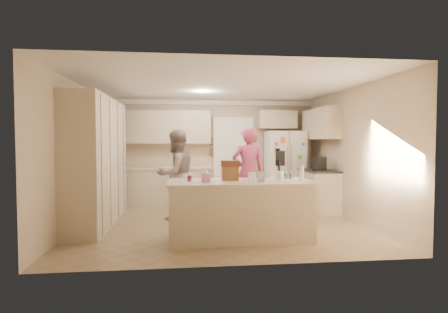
{
  "coord_description": "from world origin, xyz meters",
  "views": [
    {
      "loc": [
        -0.66,
        -6.54,
        1.55
      ],
      "look_at": [
        0.1,
        0.35,
        1.25
      ],
      "focal_mm": 28.0,
      "sensor_mm": 36.0,
      "label": 1
    }
  ],
  "objects": [
    {
      "name": "pantry_bank",
      "position": [
        -2.3,
        0.2,
        1.18
      ],
      "size": [
        0.6,
        2.6,
        2.35
      ],
      "primitive_type": "cube",
      "color": "#C1B59B",
      "rests_on": "floor"
    },
    {
      "name": "refrigerator",
      "position": [
        1.78,
        1.84,
        0.9
      ],
      "size": [
        0.91,
        0.71,
        1.8
      ],
      "primitive_type": "cube",
      "rotation": [
        0.0,
        0.0,
        -0.01
      ],
      "color": "white",
      "rests_on": "floor"
    },
    {
      "name": "doorway_casing",
      "position": [
        0.55,
        2.24,
        1.05
      ],
      "size": [
        1.02,
        0.03,
        2.22
      ],
      "primitive_type": "cube",
      "color": "white",
      "rests_on": "floor"
    },
    {
      "name": "wall_frame_lower",
      "position": [
        0.02,
        2.27,
        1.28
      ],
      "size": [
        0.15,
        0.02,
        0.2
      ],
      "primitive_type": "cube",
      "color": "olive",
      "rests_on": "wall_back"
    },
    {
      "name": "right_upper_cab",
      "position": [
        2.43,
        1.2,
        1.95
      ],
      "size": [
        0.35,
        1.5,
        0.7
      ],
      "primitive_type": "cube",
      "color": "#C1B59B",
      "rests_on": "wall_right"
    },
    {
      "name": "water_bottle",
      "position": [
        1.15,
        -1.25,
        1.04
      ],
      "size": [
        0.07,
        0.07,
        0.24
      ],
      "primitive_type": "cylinder",
      "color": "silver",
      "rests_on": "island_top"
    },
    {
      "name": "tissue_box",
      "position": [
        -0.35,
        -1.2,
        1.0
      ],
      "size": [
        0.13,
        0.13,
        0.14
      ],
      "primitive_type": "cube",
      "color": "#CA6F9D",
      "rests_on": "island_top"
    },
    {
      "name": "crown_back",
      "position": [
        0.0,
        2.26,
        2.53
      ],
      "size": [
        5.2,
        0.08,
        0.12
      ],
      "primitive_type": "cube",
      "color": "white",
      "rests_on": "wall_back"
    },
    {
      "name": "greeting_card_a",
      "position": [
        0.35,
        -1.3,
        1.01
      ],
      "size": [
        0.12,
        0.06,
        0.16
      ],
      "primitive_type": "cube",
      "rotation": [
        0.15,
        0.0,
        0.2
      ],
      "color": "white",
      "rests_on": "island_top"
    },
    {
      "name": "back_upper_cab",
      "position": [
        -1.15,
        2.12,
        1.9
      ],
      "size": [
        2.2,
        0.35,
        0.8
      ],
      "primitive_type": "cube",
      "color": "#C1B59B",
      "rests_on": "wall_back"
    },
    {
      "name": "back_countertop",
      "position": [
        -1.15,
        1.99,
        0.9
      ],
      "size": [
        2.24,
        0.63,
        0.04
      ],
      "primitive_type": "cube",
      "color": "beige",
      "rests_on": "back_base_cab"
    },
    {
      "name": "island_top",
      "position": [
        0.2,
        -1.1,
        0.9
      ],
      "size": [
        2.28,
        0.96,
        0.05
      ],
      "primitive_type": "cube",
      "color": "beige",
      "rests_on": "island_base"
    },
    {
      "name": "fridge_handle_r",
      "position": [
        1.83,
        1.47,
        1.05
      ],
      "size": [
        0.02,
        0.02,
        0.85
      ],
      "primitive_type": "cylinder",
      "color": "silver",
      "rests_on": "refrigerator"
    },
    {
      "name": "jam_jar",
      "position": [
        -0.6,
        -1.05,
        0.97
      ],
      "size": [
        0.07,
        0.07,
        0.09
      ],
      "primitive_type": "cylinder",
      "color": "#59263F",
      "rests_on": "island_top"
    },
    {
      "name": "wall_right",
      "position": [
        2.61,
        0.0,
        1.3
      ],
      "size": [
        0.02,
        4.6,
        2.6
      ],
      "primitive_type": "cube",
      "color": "#C3AE91",
      "rests_on": "ground"
    },
    {
      "name": "fridge_dispenser",
      "position": [
        1.56,
        1.48,
        1.15
      ],
      "size": [
        0.22,
        0.03,
        0.35
      ],
      "primitive_type": "cube",
      "color": "black",
      "rests_on": "refrigerator"
    },
    {
      "name": "wall_frame_upper",
      "position": [
        0.02,
        2.27,
        1.55
      ],
      "size": [
        0.15,
        0.02,
        0.2
      ],
      "primitive_type": "cube",
      "color": "olive",
      "rests_on": "wall_back"
    },
    {
      "name": "shaker_salt",
      "position": [
        1.02,
        -0.88,
        0.97
      ],
      "size": [
        0.05,
        0.05,
        0.09
      ],
      "primitive_type": "cylinder",
      "color": "#3765B2",
      "rests_on": "island_top"
    },
    {
      "name": "teen_girl",
      "position": [
        0.61,
        0.43,
        0.92
      ],
      "size": [
        0.68,
        0.46,
        1.84
      ],
      "primitive_type": "imported",
      "rotation": [
        0.0,
        0.0,
        3.12
      ],
      "color": "#B73C55",
      "rests_on": "floor"
    },
    {
      "name": "floor",
      "position": [
        0.0,
        0.0,
        -0.01
      ],
      "size": [
        5.2,
        4.6,
        0.02
      ],
      "primitive_type": "cube",
      "color": "#8C6E57",
      "rests_on": "ground"
    },
    {
      "name": "wall_front",
      "position": [
        0.0,
        -2.31,
        1.3
      ],
      "size": [
        5.2,
        0.02,
        2.6
      ],
      "primitive_type": "cube",
      "color": "#C3AE91",
      "rests_on": "ground"
    },
    {
      "name": "dollhouse_body",
      "position": [
        0.05,
        -1.0,
        1.04
      ],
      "size": [
        0.26,
        0.18,
        0.22
      ],
      "primitive_type": "cube",
      "color": "olive",
      "rests_on": "island_top"
    },
    {
      "name": "coffee_maker",
      "position": [
        2.25,
        0.8,
        1.07
      ],
      "size": [
        0.22,
        0.28,
        0.3
      ],
      "primitive_type": "cube",
      "color": "black",
      "rests_on": "right_countertop"
    },
    {
      "name": "wall_left",
      "position": [
        -2.61,
        0.0,
        1.3
      ],
      "size": [
        0.02,
        4.6,
        2.6
      ],
      "primitive_type": "cube",
      "color": "#C3AE91",
      "rests_on": "ground"
    },
    {
      "name": "island_base",
      "position": [
        0.2,
        -1.1,
        0.44
      ],
      "size": [
        2.2,
        0.9,
        0.88
      ],
      "primitive_type": "cube",
      "color": "#C1B59B",
      "rests_on": "floor"
    },
    {
      "name": "ceiling",
      "position": [
        0.0,
        0.0,
        2.61
      ],
      "size": [
        5.2,
        4.6,
        0.02
      ],
      "primitive_type": "cube",
      "color": "white",
      "rests_on": "wall_back"
    },
    {
      "name": "dollhouse_roof",
      "position": [
        0.05,
        -1.0,
        1.2
      ],
      "size": [
        0.28,
        0.2,
        0.1
      ],
      "primitive_type": "cube",
      "color": "#592D1E",
      "rests_on": "dollhouse_body"
    },
    {
      "name": "over_fridge_cab",
      "position": [
        1.65,
        2.12,
        2.1
      ],
      "size": [
        0.95,
        0.35,
        0.45
      ],
      "primitive_type": "cube",
      "color": "#C1B59B",
      "rests_on": "wall_back"
    },
    {
      "name": "tissue_plume",
      "position": [
        -0.35,
        -1.2,
        1.1
      ],
      "size": [
        0.08,
        0.08,
        0.08
      ],
      "primitive_type": "cone",
      "color": "white",
      "rests_on": "tissue_box"
    },
    {
      "name": "doorway_opening",
      "position": [
        0.55,
        2.28,
        1.05
      ],
      "size": [
        0.9,
        0.06,
        2.1
      ],
      "primitive_type": "cube",
      "color": "black",
      "rests_on": "floor"
    },
    {
      "name": "utensil_crock",
      "position": [
        0.85,
        -1.05,
        1.0
      ],
      "size": [
        0.13,
        0.13,
        0.15
      ],
      "primitive_type": "cylinder",
      "color": "white",
      "rests_on": "island_top"
    },
    {
      "name": "teen_boy",
      "position": [
        -0.85,
        0.46,
        0.89
      ],
      "size": [
        1.1,
        1.08,
        1.79
      ],
      "primitive_type": "imported",
      "rotation": [
        0.0,
        0.0,
        3.85
      ],
      "color": "gray",
      "rests_on": "floor"
    },
    {
      "name": "fridge_seam",
      "position": [
        1.78,
        1.49,
        0.9
      ],
      "size": [
        0.02,
        0.02,
        1.78
      ],
      "primitive_type": "cube",
      "color": "gray",
      "rests_on": "refrigerator"
    },
    {
      "name": "right_countertop",
      "position": [
        2.29,
        1.0,
        0.9
      ],
      "size": [
        0.63,
        1.24,
        0.04
      ],
      "primitive_type": "cube",
      "color": "#2D2B28",
      "rests_on": "right_base_cab"
    },
    {
      "name": "right_base_cab",
      "position": [
        2.3,
        1.0,
        0.44
      ],
      "size": [
        0.6,
        1.2,
        0.88
      ],
      "primitive_type": "cube",
      "color": "#C1B59B",
      "rests_on": "floor"
    },
    {
      "name": "greeting_card_b",
      "position": [
        0.5,
        -1.25,
        1.01
      ],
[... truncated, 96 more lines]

